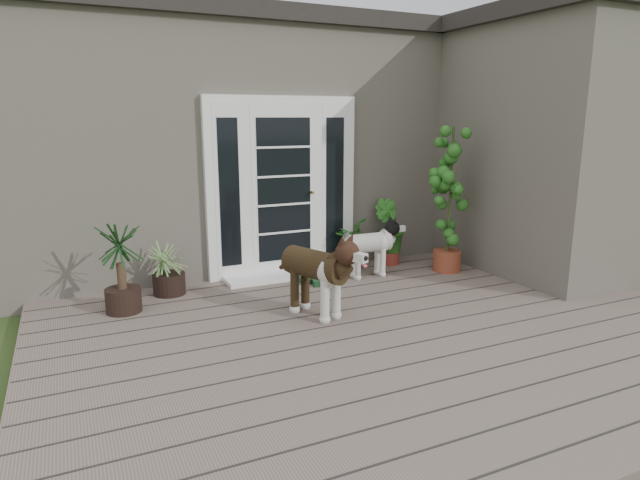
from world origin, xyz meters
name	(u,v)px	position (x,y,z in m)	size (l,w,h in m)	color
deck	(392,336)	(0.00, 0.40, 0.06)	(6.20, 4.60, 0.12)	#6B5B4C
house_main	(247,148)	(0.00, 4.65, 1.55)	(7.40, 4.00, 3.10)	#665E54
roof_main	(243,36)	(0.00, 4.65, 3.20)	(7.60, 4.20, 0.20)	#2D2826
house_wing	(545,156)	(2.90, 1.50, 1.55)	(1.60, 2.40, 3.10)	#665E54
roof_wing	(557,16)	(2.90, 1.50, 3.20)	(1.80, 2.60, 0.20)	#2D2826
door_unit	(283,187)	(-0.20, 2.60, 1.19)	(1.90, 0.14, 2.15)	white
door_step	(290,274)	(-0.20, 2.40, 0.14)	(1.60, 0.40, 0.05)	white
brindle_dog	(315,279)	(-0.48, 1.05, 0.50)	(0.39, 0.90, 0.75)	#3B2A15
white_dog	(368,252)	(0.66, 1.99, 0.43)	(0.32, 0.74, 0.62)	white
spider_plant	(168,267)	(-1.66, 2.34, 0.43)	(0.58, 0.58, 0.62)	#A0B770
yucca	(121,266)	(-2.17, 1.95, 0.60)	(0.66, 0.66, 0.96)	black
herb_a	(351,247)	(0.64, 2.40, 0.40)	(0.44, 0.44, 0.56)	#1F5919
herb_b	(389,240)	(1.21, 2.40, 0.44)	(0.43, 0.43, 0.64)	#175318
herb_c	(459,237)	(2.30, 2.33, 0.40)	(0.36, 0.36, 0.56)	#1C5117
sapling	(450,198)	(1.69, 1.80, 1.05)	(0.55, 0.55, 1.86)	#245D1A
clog_left	(303,279)	(-0.15, 2.11, 0.16)	(0.13, 0.28, 0.08)	#14341B
clog_right	(316,281)	(-0.05, 1.97, 0.16)	(0.14, 0.29, 0.09)	#15361A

